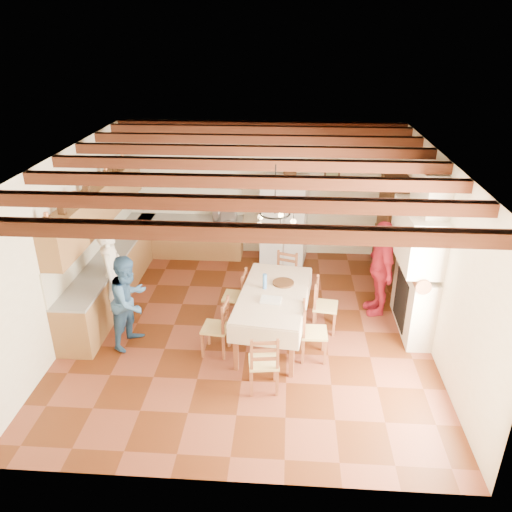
{
  "coord_description": "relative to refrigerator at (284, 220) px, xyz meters",
  "views": [
    {
      "loc": [
        0.62,
        -7.36,
        4.83
      ],
      "look_at": [
        0.1,
        0.3,
        1.25
      ],
      "focal_mm": 35.0,
      "sensor_mm": 36.0,
      "label": 1
    }
  ],
  "objects": [
    {
      "name": "ceiling",
      "position": [
        -0.55,
        -2.84,
        2.06
      ],
      "size": [
        6.0,
        6.5,
        0.02
      ],
      "primitive_type": "cube",
      "color": "white",
      "rests_on": "ground"
    },
    {
      "name": "upper_cabinets",
      "position": [
        -3.38,
        -1.79,
        0.9
      ],
      "size": [
        0.35,
        4.2,
        0.7
      ],
      "primitive_type": "cube",
      "color": "brown",
      "rests_on": "ground"
    },
    {
      "name": "backsplash_left",
      "position": [
        -3.54,
        -1.79,
        0.25
      ],
      "size": [
        0.03,
        4.3,
        0.6
      ],
      "primitive_type": "cube",
      "color": "beige",
      "rests_on": "ground"
    },
    {
      "name": "countertop_back",
      "position": [
        -2.1,
        0.11,
        -0.07
      ],
      "size": [
        2.34,
        0.62,
        0.04
      ],
      "primitive_type": "cube",
      "color": "gray",
      "rests_on": "lower_cabinets_back"
    },
    {
      "name": "countertop_left",
      "position": [
        -3.25,
        -1.79,
        -0.07
      ],
      "size": [
        0.62,
        4.3,
        0.04
      ],
      "primitive_type": "cube",
      "color": "gray",
      "rests_on": "lower_cabinets_left"
    },
    {
      "name": "wall_front",
      "position": [
        -0.55,
        -6.1,
        0.55
      ],
      "size": [
        6.0,
        0.02,
        3.0
      ],
      "primitive_type": "cube",
      "color": "beige",
      "rests_on": "ground"
    },
    {
      "name": "floor",
      "position": [
        -0.55,
        -2.84,
        -0.96
      ],
      "size": [
        6.0,
        6.5,
        0.02
      ],
      "primitive_type": "cube",
      "color": "#4F230D",
      "rests_on": "ground"
    },
    {
      "name": "refrigerator",
      "position": [
        0.0,
        0.0,
        0.0
      ],
      "size": [
        1.04,
        0.9,
        1.9
      ],
      "primitive_type": "cube",
      "rotation": [
        0.0,
        0.0,
        -0.14
      ],
      "color": "silver",
      "rests_on": "floor"
    },
    {
      "name": "wall_back",
      "position": [
        -0.55,
        0.42,
        0.55
      ],
      "size": [
        6.0,
        0.02,
        3.0
      ],
      "primitive_type": "cube",
      "color": "beige",
      "rests_on": "ground"
    },
    {
      "name": "chair_left_far",
      "position": [
        -0.82,
        -2.56,
        -0.47
      ],
      "size": [
        0.44,
        0.46,
        0.96
      ],
      "primitive_type": null,
      "rotation": [
        0.0,
        0.0,
        -1.67
      ],
      "color": "brown",
      "rests_on": "floor"
    },
    {
      "name": "microwave",
      "position": [
        -1.33,
        0.11,
        0.1
      ],
      "size": [
        0.59,
        0.46,
        0.29
      ],
      "primitive_type": "imported",
      "rotation": [
        0.0,
        0.0,
        0.21
      ],
      "color": "silver",
      "rests_on": "countertop_back"
    },
    {
      "name": "person_man",
      "position": [
        -2.93,
        -2.69,
        -0.06
      ],
      "size": [
        0.46,
        0.67,
        1.77
      ],
      "primitive_type": "imported",
      "rotation": [
        0.0,
        0.0,
        1.64
      ],
      "color": "white",
      "rests_on": "floor"
    },
    {
      "name": "backsplash_back",
      "position": [
        -2.1,
        0.4,
        0.25
      ],
      "size": [
        2.3,
        0.03,
        0.6
      ],
      "primitive_type": "cube",
      "color": "beige",
      "rests_on": "ground"
    },
    {
      "name": "hutch",
      "position": [
        2.2,
        -0.56,
        0.1
      ],
      "size": [
        0.5,
        1.17,
        2.1
      ],
      "primitive_type": null,
      "rotation": [
        0.0,
        0.0,
        0.02
      ],
      "color": "#342011",
      "rests_on": "floor"
    },
    {
      "name": "fireplace",
      "position": [
        2.17,
        -2.64,
        0.45
      ],
      "size": [
        0.56,
        1.6,
        2.8
      ],
      "primitive_type": null,
      "color": "#F0E0C7",
      "rests_on": "ground"
    },
    {
      "name": "chair_end_near",
      "position": [
        -0.21,
        -4.41,
        -0.47
      ],
      "size": [
        0.46,
        0.45,
        0.96
      ],
      "primitive_type": null,
      "rotation": [
        0.0,
        0.0,
        3.26
      ],
      "color": "brown",
      "rests_on": "floor"
    },
    {
      "name": "wall_left",
      "position": [
        -3.56,
        -2.84,
        0.55
      ],
      "size": [
        0.02,
        6.5,
        3.0
      ],
      "primitive_type": "cube",
      "color": "beige",
      "rests_on": "ground"
    },
    {
      "name": "dining_table",
      "position": [
        -0.12,
        -3.16,
        -0.14
      ],
      "size": [
        1.28,
        2.16,
        0.89
      ],
      "rotation": [
        0.0,
        0.0,
        -0.12
      ],
      "color": "silver",
      "rests_on": "floor"
    },
    {
      "name": "chandelier",
      "position": [
        -0.12,
        -3.16,
        1.3
      ],
      "size": [
        0.47,
        0.47,
        0.03
      ],
      "primitive_type": "torus",
      "color": "black",
      "rests_on": "ground"
    },
    {
      "name": "person_woman_red",
      "position": [
        1.74,
        -2.11,
        -0.06
      ],
      "size": [
        0.56,
        1.09,
        1.77
      ],
      "primitive_type": "imported",
      "rotation": [
        0.0,
        0.0,
        -1.44
      ],
      "color": "red",
      "rests_on": "floor"
    },
    {
      "name": "chair_end_far",
      "position": [
        0.03,
        -1.85,
        -0.47
      ],
      "size": [
        0.53,
        0.51,
        0.96
      ],
      "primitive_type": null,
      "rotation": [
        0.0,
        0.0,
        -0.33
      ],
      "color": "brown",
      "rests_on": "floor"
    },
    {
      "name": "ceiling_beams",
      "position": [
        -0.55,
        -2.84,
        1.96
      ],
      "size": [
        6.0,
        6.3,
        0.16
      ],
      "primitive_type": null,
      "color": "#3C1A0E",
      "rests_on": "ground"
    },
    {
      "name": "fridge_vase",
      "position": [
        0.09,
        0.0,
        1.09
      ],
      "size": [
        0.31,
        0.31,
        0.29
      ],
      "primitive_type": "imported",
      "rotation": [
        0.0,
        0.0,
        0.13
      ],
      "color": "#342011",
      "rests_on": "refrigerator"
    },
    {
      "name": "person_woman_blue",
      "position": [
        -2.43,
        -3.4,
        -0.16
      ],
      "size": [
        0.82,
        0.92,
        1.58
      ],
      "primitive_type": "imported",
      "rotation": [
        0.0,
        0.0,
        1.23
      ],
      "color": "#325C8F",
      "rests_on": "floor"
    },
    {
      "name": "lower_cabinets_back",
      "position": [
        -2.1,
        0.11,
        -0.52
      ],
      "size": [
        2.3,
        0.6,
        0.86
      ],
      "primitive_type": "cube",
      "color": "brown",
      "rests_on": "ground"
    },
    {
      "name": "lower_cabinets_left",
      "position": [
        -3.25,
        -1.79,
        -0.52
      ],
      "size": [
        0.6,
        4.3,
        0.86
      ],
      "primitive_type": "cube",
      "color": "brown",
      "rests_on": "ground"
    },
    {
      "name": "wall_right",
      "position": [
        2.46,
        -2.84,
        0.55
      ],
      "size": [
        0.02,
        6.5,
        3.0
      ],
      "primitive_type": "cube",
      "color": "beige",
      "rests_on": "ground"
    },
    {
      "name": "chair_right_far",
      "position": [
        0.76,
        -2.79,
        -0.47
      ],
      "size": [
        0.45,
        0.47,
        0.96
      ],
      "primitive_type": null,
      "rotation": [
        0.0,
        0.0,
        1.43
      ],
      "color": "brown",
      "rests_on": "floor"
    },
    {
      "name": "chair_left_near",
      "position": [
        -1.03,
        -3.57,
        -0.47
      ],
      "size": [
        0.45,
        0.46,
        0.96
      ],
      "primitive_type": null,
      "rotation": [
        0.0,
        0.0,
        -1.68
      ],
      "color": "brown",
      "rests_on": "floor"
    },
    {
      "name": "wall_picture",
      "position": [
        1.0,
        0.39,
        0.9
      ],
      "size": [
        0.34,
        0.03,
        0.42
      ],
      "primitive_type": "cube",
      "color": "#2F1F13",
      "rests_on": "ground"
    },
    {
      "name": "chair_right_near",
      "position": [
        0.53,
        -3.61,
        -0.47
      ],
      "size": [
        0.4,
        0.42,
        0.96
      ],
      "primitive_type": null,
      "rotation": [
        0.0,
        0.0,
        1.58
      ],
      "color": "brown",
      "rests_on": "floor"
    }
  ]
}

